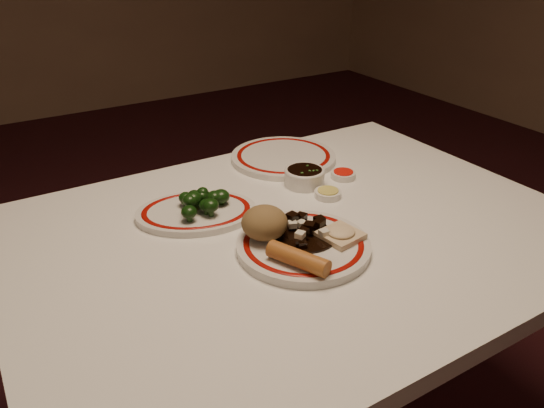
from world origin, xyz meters
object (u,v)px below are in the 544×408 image
(main_plate, at_px, (303,245))
(fried_wonton, at_px, (341,234))
(stirfry_heap, at_px, (306,231))
(broccoli_pile, at_px, (200,199))
(rice_mound, at_px, (265,223))
(soy_bowl, at_px, (304,177))
(dining_table, at_px, (296,263))
(broccoli_plate, at_px, (196,212))
(spring_roll, at_px, (298,258))

(main_plate, relative_size, fried_wonton, 3.08)
(main_plate, height_order, stirfry_heap, stirfry_heap)
(stirfry_heap, xyz_separation_m, broccoli_pile, (-0.13, 0.22, 0.01))
(rice_mound, height_order, soy_bowl, rice_mound)
(fried_wonton, bearing_deg, dining_table, 107.71)
(main_plate, xyz_separation_m, broccoli_pile, (-0.11, 0.24, 0.03))
(dining_table, relative_size, stirfry_heap, 9.57)
(stirfry_heap, height_order, broccoli_plate, stirfry_heap)
(fried_wonton, height_order, stirfry_heap, stirfry_heap)
(dining_table, bearing_deg, broccoli_pile, 134.08)
(rice_mound, xyz_separation_m, fried_wonton, (0.13, -0.08, -0.02))
(main_plate, height_order, soy_bowl, soy_bowl)
(stirfry_heap, relative_size, broccoli_pile, 0.97)
(fried_wonton, relative_size, broccoli_pile, 0.67)
(main_plate, height_order, broccoli_pile, broccoli_pile)
(dining_table, relative_size, spring_roll, 9.72)
(dining_table, height_order, broccoli_plate, broccoli_plate)
(rice_mound, distance_m, stirfry_heap, 0.09)
(spring_roll, distance_m, soy_bowl, 0.39)
(stirfry_heap, distance_m, broccoli_pile, 0.26)
(spring_roll, relative_size, soy_bowl, 1.24)
(dining_table, xyz_separation_m, stirfry_heap, (-0.02, -0.06, 0.12))
(fried_wonton, distance_m, broccoli_plate, 0.33)
(broccoli_pile, height_order, soy_bowl, broccoli_pile)
(stirfry_heap, height_order, broccoli_pile, broccoli_pile)
(spring_roll, height_order, soy_bowl, spring_roll)
(broccoli_plate, height_order, soy_bowl, soy_bowl)
(main_plate, height_order, fried_wonton, fried_wonton)
(dining_table, height_order, spring_roll, spring_roll)
(main_plate, xyz_separation_m, broccoli_plate, (-0.12, 0.24, -0.00))
(dining_table, xyz_separation_m, broccoli_pile, (-0.15, 0.16, 0.13))
(dining_table, bearing_deg, rice_mound, -166.04)
(main_plate, bearing_deg, rice_mound, 134.51)
(soy_bowl, bearing_deg, rice_mound, -140.02)
(spring_roll, relative_size, fried_wonton, 1.41)
(spring_roll, height_order, fried_wonton, spring_roll)
(spring_roll, distance_m, stirfry_heap, 0.11)
(fried_wonton, height_order, broccoli_pile, broccoli_pile)
(rice_mound, height_order, stirfry_heap, rice_mound)
(rice_mound, bearing_deg, spring_roll, -89.97)
(fried_wonton, distance_m, soy_bowl, 0.29)
(broccoli_pile, bearing_deg, dining_table, -45.92)
(dining_table, bearing_deg, broccoli_plate, 135.44)
(dining_table, distance_m, rice_mound, 0.17)
(stirfry_heap, bearing_deg, rice_mound, 153.39)
(dining_table, distance_m, soy_bowl, 0.24)
(fried_wonton, height_order, broccoli_plate, fried_wonton)
(stirfry_heap, bearing_deg, dining_table, 72.31)
(spring_roll, xyz_separation_m, broccoli_pile, (-0.06, 0.30, 0.00))
(broccoli_plate, relative_size, soy_bowl, 3.23)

